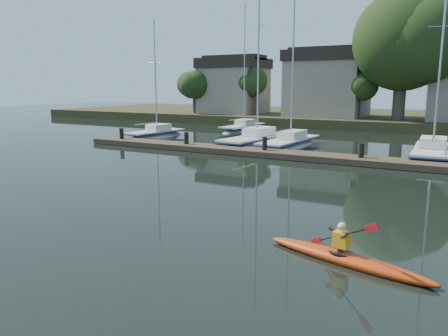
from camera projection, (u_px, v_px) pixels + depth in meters
The scene contains 9 objects.
ground at pixel (174, 221), 14.42m from camera, with size 160.00×160.00×0.00m, color black.
kayak at pixel (345, 256), 10.99m from camera, with size 4.56×1.65×1.45m.
dock at pixel (310, 156), 26.37m from camera, with size 34.00×2.00×1.80m.
sailboat_0 at pixel (156, 139), 37.85m from camera, with size 2.72×7.13×11.04m.
sailboat_1 at pixel (255, 148), 32.96m from camera, with size 3.10×9.33×14.98m.
sailboat_2 at pixel (289, 149), 31.85m from camera, with size 2.54×8.84×14.46m.
sailboat_3 at pixel (431, 162), 26.79m from camera, with size 2.57×8.53×13.62m.
sailboat_5 at pixel (243, 132), 43.56m from camera, with size 2.08×8.11×13.36m.
shore at pixel (402, 97), 47.56m from camera, with size 90.00×25.25×12.75m.
Camera 1 is at (8.22, -11.26, 4.41)m, focal length 35.00 mm.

